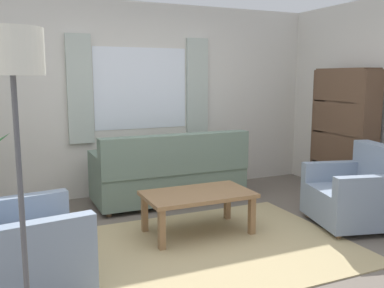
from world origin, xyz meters
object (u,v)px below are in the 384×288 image
(armchair_right, at_px, (357,194))
(coffee_table, at_px, (198,198))
(couch, at_px, (170,175))
(standing_lamp, at_px, (14,88))
(bookshelf, at_px, (343,132))
(armchair_left, at_px, (20,246))

(armchair_right, bearing_deg, coffee_table, -91.80)
(couch, bearing_deg, coffee_table, 83.32)
(armchair_right, distance_m, coffee_table, 1.75)
(couch, bearing_deg, standing_lamp, 54.39)
(couch, relative_size, coffee_table, 1.73)
(couch, relative_size, bookshelf, 1.10)
(coffee_table, bearing_deg, armchair_left, -163.25)
(bookshelf, bearing_deg, coffee_table, 101.03)
(armchair_left, xyz_separation_m, armchair_right, (3.40, 0.04, 0.00))
(armchair_left, relative_size, armchair_right, 0.93)
(standing_lamp, bearing_deg, bookshelf, 25.04)
(coffee_table, relative_size, standing_lamp, 0.59)
(coffee_table, distance_m, standing_lamp, 2.52)
(armchair_left, height_order, standing_lamp, standing_lamp)
(armchair_left, distance_m, armchair_right, 3.40)
(couch, xyz_separation_m, bookshelf, (2.19, -0.69, 0.52))
(armchair_left, distance_m, bookshelf, 4.19)
(armchair_right, height_order, bookshelf, bookshelf)
(armchair_left, height_order, armchair_right, same)
(armchair_left, bearing_deg, bookshelf, -84.26)
(coffee_table, height_order, standing_lamp, standing_lamp)
(couch, xyz_separation_m, coffee_table, (-0.13, -1.14, 0.01))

